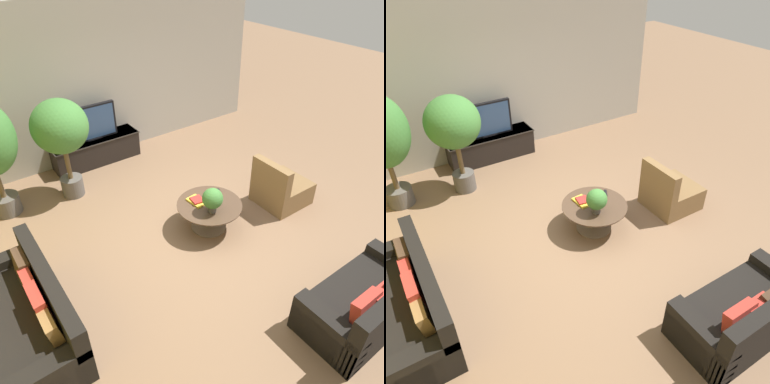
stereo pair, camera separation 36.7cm
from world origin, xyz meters
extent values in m
plane|color=brown|center=(0.00, 0.00, 0.00)|extent=(24.00, 24.00, 0.00)
cube|color=#A39E93|center=(0.00, 3.26, 1.50)|extent=(7.40, 0.12, 3.00)
cube|color=black|center=(-0.33, 2.94, 0.26)|extent=(1.71, 0.48, 0.52)
cube|color=#2D2823|center=(-0.33, 2.94, 0.51)|extent=(1.74, 0.50, 0.02)
cube|color=black|center=(-0.33, 2.94, 0.86)|extent=(0.97, 0.08, 0.68)
cube|color=navy|center=(-0.33, 2.90, 0.86)|extent=(0.89, 0.00, 0.61)
cube|color=black|center=(-0.33, 2.94, 0.53)|extent=(0.29, 0.13, 0.02)
cylinder|color=#756656|center=(0.23, 0.01, 0.01)|extent=(0.55, 0.55, 0.02)
cylinder|color=#756656|center=(0.23, 0.01, 0.21)|extent=(0.10, 0.10, 0.42)
cylinder|color=#4C3828|center=(0.23, 0.01, 0.43)|extent=(1.00, 1.00, 0.02)
cube|color=black|center=(-2.65, -0.29, 0.21)|extent=(0.84, 1.93, 0.42)
cube|color=black|center=(-2.31, -0.29, 0.63)|extent=(0.16, 1.93, 0.42)
cube|color=black|center=(-2.65, 0.58, 0.27)|extent=(0.84, 0.20, 0.54)
cube|color=black|center=(-2.65, -1.15, 0.27)|extent=(0.84, 0.20, 0.54)
cube|color=#422D1E|center=(-2.47, 0.21, 0.59)|extent=(0.15, 0.37, 0.35)
cube|color=#B23328|center=(-2.47, -0.12, 0.57)|extent=(0.15, 0.33, 0.31)
cube|color=#B23328|center=(-2.47, -0.45, 0.59)|extent=(0.16, 0.39, 0.36)
cube|color=olive|center=(-2.47, -0.78, 0.56)|extent=(0.16, 0.30, 0.29)
cube|color=black|center=(0.65, -2.39, 0.21)|extent=(1.60, 0.84, 0.42)
cube|color=black|center=(-0.05, -2.39, 0.27)|extent=(0.20, 0.84, 0.54)
cube|color=#B23328|center=(0.53, -2.57, 0.58)|extent=(0.34, 0.14, 0.32)
cube|color=#B23328|center=(0.27, -2.57, 0.60)|extent=(0.39, 0.19, 0.37)
cube|color=brown|center=(1.66, -0.19, 0.20)|extent=(0.80, 0.76, 0.40)
cube|color=brown|center=(1.33, -0.19, 0.63)|extent=(0.14, 0.76, 0.46)
cylinder|color=#514C47|center=(-2.23, 2.28, 0.16)|extent=(0.44, 0.44, 0.32)
cylinder|color=brown|center=(-2.23, 2.28, 0.54)|extent=(0.08, 0.08, 0.44)
cylinder|color=#514C47|center=(-1.15, 2.13, 0.17)|extent=(0.38, 0.38, 0.34)
cylinder|color=brown|center=(-1.15, 2.13, 0.61)|extent=(0.08, 0.08, 0.53)
ellipsoid|color=#3D7533|center=(-1.15, 2.13, 1.31)|extent=(0.91, 0.91, 0.89)
cylinder|color=#514C47|center=(0.16, -0.14, 0.49)|extent=(0.13, 0.13, 0.10)
sphere|color=#3D7533|center=(0.16, -0.14, 0.67)|extent=(0.31, 0.31, 0.31)
cube|color=gold|center=(0.11, 0.18, 0.45)|extent=(0.22, 0.31, 0.03)
cube|color=#A32823|center=(0.12, 0.18, 0.48)|extent=(0.20, 0.21, 0.03)
cube|color=black|center=(0.55, 0.17, 0.45)|extent=(0.11, 0.16, 0.02)
camera|label=1|loc=(-2.68, -3.51, 3.88)|focal=35.00mm
camera|label=2|loc=(-2.38, -3.71, 3.88)|focal=35.00mm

